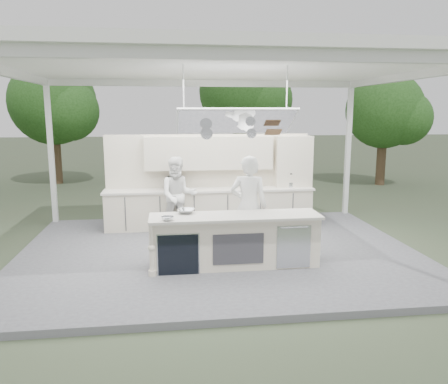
{
  "coord_description": "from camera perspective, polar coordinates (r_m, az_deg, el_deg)",
  "views": [
    {
      "loc": [
        -0.98,
        -8.5,
        2.91
      ],
      "look_at": [
        0.16,
        0.4,
        1.26
      ],
      "focal_mm": 35.0,
      "sensor_mm": 36.0,
      "label": 1
    }
  ],
  "objects": [
    {
      "name": "back_wall_unit",
      "position": [
        10.79,
        0.34,
        3.34
      ],
      "size": [
        5.05,
        0.48,
        2.25
      ],
      "color": "beige",
      "rests_on": "stage_deck"
    },
    {
      "name": "bowl_large",
      "position": [
        8.06,
        -4.99,
        -2.51
      ],
      "size": [
        0.39,
        0.39,
        0.08
      ],
      "primitive_type": "imported",
      "rotation": [
        0.0,
        0.0,
        -0.28
      ],
      "color": "#ACAFB3",
      "rests_on": "demo_island"
    },
    {
      "name": "back_counter",
      "position": [
        10.7,
        -1.87,
        -2.04
      ],
      "size": [
        5.08,
        0.72,
        0.95
      ],
      "color": "beige",
      "rests_on": "stage_deck"
    },
    {
      "name": "stage_deck",
      "position": [
        9.02,
        -0.69,
        -7.98
      ],
      "size": [
        8.0,
        6.0,
        0.12
      ],
      "primitive_type": "cube",
      "color": "slate",
      "rests_on": "ground"
    },
    {
      "name": "demo_island",
      "position": [
        8.02,
        1.34,
        -6.33
      ],
      "size": [
        3.1,
        0.79,
        0.95
      ],
      "color": "beige",
      "rests_on": "stage_deck"
    },
    {
      "name": "tent",
      "position": [
        8.58,
        -0.71,
        15.79
      ],
      "size": [
        8.2,
        6.2,
        3.86
      ],
      "color": "white",
      "rests_on": "ground"
    },
    {
      "name": "ground",
      "position": [
        9.04,
        -0.68,
        -8.34
      ],
      "size": [
        90.0,
        90.0,
        0.0
      ],
      "primitive_type": "plane",
      "color": "#3C4932",
      "rests_on": "ground"
    },
    {
      "name": "bowl_small",
      "position": [
        7.57,
        -7.39,
        -3.45
      ],
      "size": [
        0.22,
        0.22,
        0.07
      ],
      "primitive_type": "imported",
      "rotation": [
        0.0,
        0.0,
        -0.03
      ],
      "color": "silver",
      "rests_on": "demo_island"
    },
    {
      "name": "toaster_oven",
      "position": [
        10.46,
        -6.43,
        0.99
      ],
      "size": [
        0.52,
        0.39,
        0.27
      ],
      "primitive_type": "imported",
      "rotation": [
        0.0,
        0.0,
        -0.13
      ],
      "color": "#B6B7BD",
      "rests_on": "back_counter"
    },
    {
      "name": "tree_cluster",
      "position": [
        18.3,
        -4.84,
        11.59
      ],
      "size": [
        19.55,
        9.4,
        5.85
      ],
      "color": "#4D3726",
      "rests_on": "ground"
    },
    {
      "name": "sous_chef",
      "position": [
        10.03,
        -5.99,
        -0.5
      ],
      "size": [
        0.93,
        0.75,
        1.79
      ],
      "primitive_type": "imported",
      "rotation": [
        0.0,
        0.0,
        0.08
      ],
      "color": "white",
      "rests_on": "stage_deck"
    },
    {
      "name": "head_chef",
      "position": [
        8.47,
        3.24,
        -1.87
      ],
      "size": [
        0.81,
        0.64,
        1.97
      ],
      "primitive_type": "imported",
      "rotation": [
        0.0,
        0.0,
        2.89
      ],
      "color": "white",
      "rests_on": "stage_deck"
    }
  ]
}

